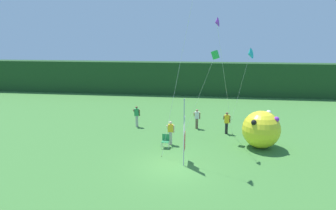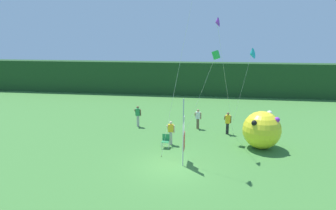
{
  "view_description": "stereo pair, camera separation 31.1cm",
  "coord_description": "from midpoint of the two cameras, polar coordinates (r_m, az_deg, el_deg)",
  "views": [
    {
      "loc": [
        1.81,
        -15.88,
        7.22
      ],
      "look_at": [
        -0.64,
        2.57,
        3.01
      ],
      "focal_mm": 32.04,
      "sensor_mm": 36.0,
      "label": 1
    },
    {
      "loc": [
        2.12,
        -15.84,
        7.22
      ],
      "look_at": [
        -0.64,
        2.57,
        3.01
      ],
      "focal_mm": 32.04,
      "sensor_mm": 36.0,
      "label": 2
    }
  ],
  "objects": [
    {
      "name": "inflatable_balloon",
      "position": [
        20.82,
        16.9,
        -4.46
      ],
      "size": [
        2.5,
        2.5,
        2.5
      ],
      "color": "yellow",
      "rests_on": "ground"
    },
    {
      "name": "kite_cyan_delta_2",
      "position": [
        27.51,
        14.97,
        9.4
      ],
      "size": [
        1.78,
        1.39,
        6.33
      ],
      "color": "brown",
      "rests_on": "ground"
    },
    {
      "name": "ground_plane",
      "position": [
        17.53,
        0.47,
        -11.57
      ],
      "size": [
        120.0,
        120.0,
        0.0
      ],
      "primitive_type": "plane",
      "color": "#3D7533"
    },
    {
      "name": "person_mid_field",
      "position": [
        23.24,
        10.73,
        -3.24
      ],
      "size": [
        0.55,
        0.48,
        1.71
      ],
      "color": "black",
      "rests_on": "ground"
    },
    {
      "name": "kite_green_box_3",
      "position": [
        21.54,
        8.53,
        9.31
      ],
      "size": [
        2.5,
        0.55,
        6.35
      ],
      "color": "brown",
      "rests_on": "ground"
    },
    {
      "name": "person_far_right",
      "position": [
        24.24,
        5.15,
        -2.53
      ],
      "size": [
        0.55,
        0.48,
        1.61
      ],
      "color": "brown",
      "rests_on": "ground"
    },
    {
      "name": "kite_purple_delta_0",
      "position": [
        19.5,
        8.81,
        15.07
      ],
      "size": [
        1.77,
        3.01,
        8.45
      ],
      "color": "brown",
      "rests_on": "ground"
    },
    {
      "name": "folding_chair",
      "position": [
        20.18,
        -0.92,
        -6.67
      ],
      "size": [
        0.51,
        0.51,
        0.89
      ],
      "color": "#BCBCC1",
      "rests_on": "ground"
    },
    {
      "name": "person_far_left",
      "position": [
        24.78,
        -6.33,
        -2.05
      ],
      "size": [
        0.55,
        0.48,
        1.74
      ],
      "color": "#B7B2A3",
      "rests_on": "ground"
    },
    {
      "name": "distant_treeline",
      "position": [
        38.72,
        4.62,
        5.05
      ],
      "size": [
        80.0,
        2.4,
        4.14
      ],
      "primitive_type": "cube",
      "color": "#1E421E",
      "rests_on": "ground"
    },
    {
      "name": "person_near_banner",
      "position": [
        20.59,
        0.04,
        -5.18
      ],
      "size": [
        0.55,
        0.48,
        1.66
      ],
      "color": "#B7B2A3",
      "rests_on": "ground"
    },
    {
      "name": "banner_flag",
      "position": [
        17.24,
        2.6,
        -5.28
      ],
      "size": [
        0.06,
        1.03,
        3.94
      ],
      "color": "#B7B7BC",
      "rests_on": "ground"
    }
  ]
}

